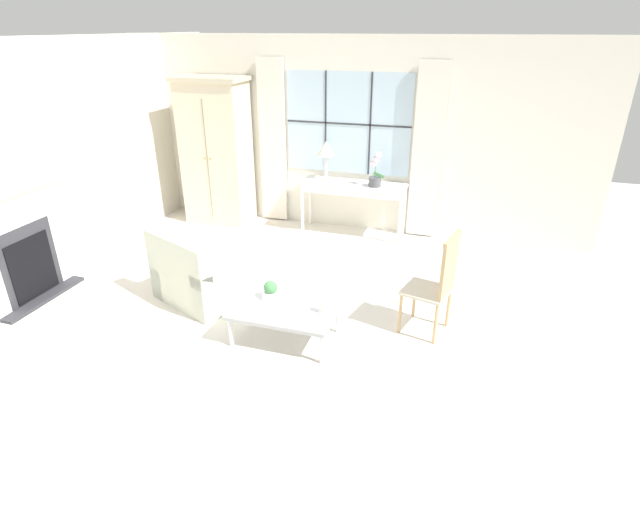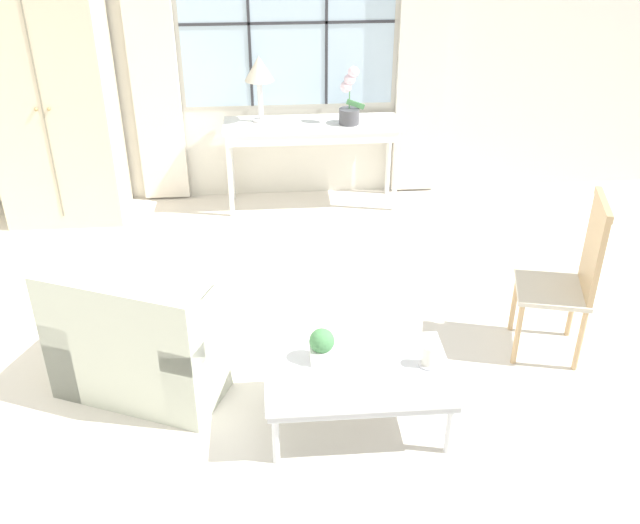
# 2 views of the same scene
# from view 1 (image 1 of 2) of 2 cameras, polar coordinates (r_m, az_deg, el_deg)

# --- Properties ---
(ground_plane) EXTENTS (14.00, 14.00, 0.00)m
(ground_plane) POSITION_cam_1_polar(r_m,az_deg,el_deg) (5.46, -5.19, -6.78)
(ground_plane) COLOR silver
(wall_back_windowed) EXTENTS (7.20, 0.14, 2.80)m
(wall_back_windowed) POSITION_cam_1_polar(r_m,az_deg,el_deg) (7.65, 3.21, 14.00)
(wall_back_windowed) COLOR silver
(wall_back_windowed) RESTS_ON ground_plane
(wall_left) EXTENTS (0.06, 7.20, 2.80)m
(wall_left) POSITION_cam_1_polar(r_m,az_deg,el_deg) (7.04, -27.55, 10.28)
(wall_left) COLOR silver
(wall_left) RESTS_ON ground_plane
(fireplace) EXTENTS (0.34, 1.30, 2.35)m
(fireplace) POSITION_cam_1_polar(r_m,az_deg,el_deg) (6.49, -31.36, 2.53)
(fireplace) COLOR #2D2D33
(fireplace) RESTS_ON ground_plane
(armoire) EXTENTS (1.07, 0.64, 2.23)m
(armoire) POSITION_cam_1_polar(r_m,az_deg,el_deg) (8.10, -11.75, 12.21)
(armoire) COLOR beige
(armoire) RESTS_ON ground_plane
(console_table) EXTENTS (1.56, 0.46, 0.80)m
(console_table) POSITION_cam_1_polar(r_m,az_deg,el_deg) (7.48, 3.84, 8.33)
(console_table) COLOR white
(console_table) RESTS_ON ground_plane
(table_lamp) EXTENTS (0.26, 0.26, 0.58)m
(table_lamp) POSITION_cam_1_polar(r_m,az_deg,el_deg) (7.51, 0.69, 12.66)
(table_lamp) COLOR silver
(table_lamp) RESTS_ON console_table
(potted_orchid) EXTENTS (0.23, 0.18, 0.50)m
(potted_orchid) POSITION_cam_1_polar(r_m,az_deg,el_deg) (7.28, 6.34, 10.07)
(potted_orchid) COLOR #4C4C51
(potted_orchid) RESTS_ON console_table
(armchair_upholstered) EXTENTS (1.27, 1.24, 0.85)m
(armchair_upholstered) POSITION_cam_1_polar(r_m,az_deg,el_deg) (5.94, -12.88, -1.56)
(armchair_upholstered) COLOR beige
(armchair_upholstered) RESTS_ON ground_plane
(side_chair_wooden) EXTENTS (0.54, 0.54, 1.10)m
(side_chair_wooden) POSITION_cam_1_polar(r_m,az_deg,el_deg) (5.10, 13.34, -2.05)
(side_chair_wooden) COLOR beige
(side_chair_wooden) RESTS_ON ground_plane
(coffee_table) EXTENTS (1.04, 0.66, 0.38)m
(coffee_table) POSITION_cam_1_polar(r_m,az_deg,el_deg) (5.00, -4.05, -5.52)
(coffee_table) COLOR silver
(coffee_table) RESTS_ON ground_plane
(potted_plant_small) EXTENTS (0.14, 0.14, 0.20)m
(potted_plant_small) POSITION_cam_1_polar(r_m,az_deg,el_deg) (5.09, -5.65, -3.21)
(potted_plant_small) COLOR white
(potted_plant_small) RESTS_ON coffee_table
(pillar_candle) EXTENTS (0.11, 0.11, 0.15)m
(pillar_candle) POSITION_cam_1_polar(r_m,az_deg,el_deg) (4.84, 0.40, -5.15)
(pillar_candle) COLOR silver
(pillar_candle) RESTS_ON coffee_table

